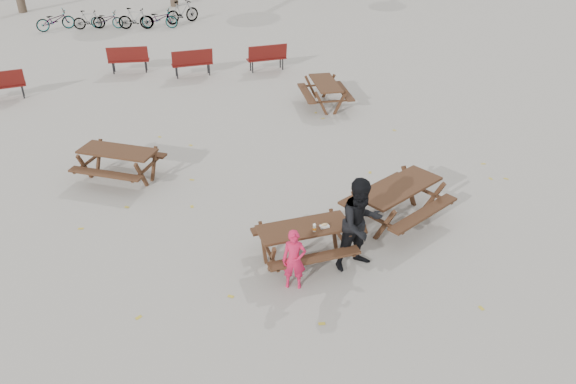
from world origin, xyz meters
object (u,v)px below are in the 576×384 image
object	(u,v)px
picnic_table_east	(397,204)
picnic_table_north	(119,165)
picnic_table_far	(325,94)
adult	(361,224)
food_tray	(324,226)
soda_bottle	(314,228)
main_picnic_table	(304,235)
child	(294,260)

from	to	relation	value
picnic_table_east	picnic_table_north	distance (m)	6.84
picnic_table_east	picnic_table_far	bearing A→B (deg)	57.34
adult	picnic_table_north	bearing A→B (deg)	119.78
food_tray	soda_bottle	world-z (taller)	soda_bottle
picnic_table_far	adult	bearing A→B (deg)	170.95
main_picnic_table	food_tray	world-z (taller)	food_tray
child	food_tray	bearing A→B (deg)	57.87
food_tray	child	xyz separation A→B (m)	(-0.82, -0.59, -0.19)
picnic_table_far	picnic_table_east	bearing A→B (deg)	179.48
child	picnic_table_east	size ratio (longest dim) A/B	0.59
soda_bottle	picnic_table_north	size ratio (longest dim) A/B	0.09
picnic_table_north	picnic_table_far	bearing A→B (deg)	59.10
picnic_table_east	main_picnic_table	bearing A→B (deg)	171.82
picnic_table_east	picnic_table_far	distance (m)	7.04
main_picnic_table	adult	xyz separation A→B (m)	(0.95, -0.51, 0.37)
picnic_table_east	picnic_table_far	xyz separation A→B (m)	(1.05, 6.96, -0.04)
main_picnic_table	picnic_table_far	xyz separation A→B (m)	(3.46, 7.64, -0.19)
adult	picnic_table_north	size ratio (longest dim) A/B	1.02
adult	child	bearing A→B (deg)	179.11
picnic_table_east	adult	bearing A→B (deg)	-164.85
soda_bottle	picnic_table_north	bearing A→B (deg)	125.15
main_picnic_table	child	size ratio (longest dim) A/B	1.49
soda_bottle	picnic_table_east	distance (m)	2.47
food_tray	soda_bottle	size ratio (longest dim) A/B	1.06
food_tray	picnic_table_east	world-z (taller)	picnic_table_east
picnic_table_north	picnic_table_far	xyz separation A→B (m)	(6.68, 3.08, -0.00)
food_tray	picnic_table_north	size ratio (longest dim) A/B	0.10
main_picnic_table	picnic_table_north	size ratio (longest dim) A/B	0.96
child	picnic_table_north	distance (m)	5.97
food_tray	picnic_table_far	xyz separation A→B (m)	(3.09, 7.77, -0.39)
main_picnic_table	picnic_table_east	world-z (taller)	picnic_table_east
child	adult	size ratio (longest dim) A/B	0.63
picnic_table_east	picnic_table_north	bearing A→B (deg)	121.37
soda_bottle	child	bearing A→B (deg)	-138.40
child	picnic_table_north	bearing A→B (deg)	139.74
child	picnic_table_east	distance (m)	3.19
main_picnic_table	picnic_table_far	distance (m)	8.39
adult	picnic_table_north	distance (m)	6.59
child	picnic_table_east	bearing A→B (deg)	48.25
adult	picnic_table_east	distance (m)	1.95
adult	picnic_table_east	world-z (taller)	adult
soda_bottle	adult	xyz separation A→B (m)	(0.81, -0.30, 0.11)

